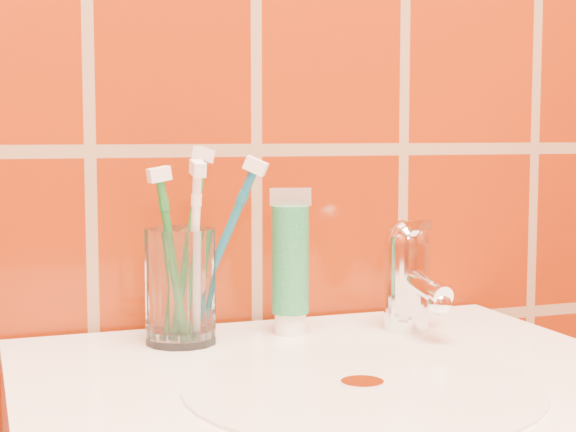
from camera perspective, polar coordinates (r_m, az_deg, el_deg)
name	(u,v)px	position (r m, az deg, el deg)	size (l,w,h in m)	color
glass_tumbler	(181,286)	(0.89, -6.95, -4.52)	(0.07, 0.07, 0.12)	white
toothpaste_tube	(290,266)	(0.92, 0.15, -3.25)	(0.04, 0.04, 0.15)	white
faucet	(409,271)	(0.95, 7.80, -3.58)	(0.05, 0.11, 0.12)	white
toothbrush_0	(172,258)	(0.87, -7.48, -2.72)	(0.05, 0.03, 0.19)	#1B6728
toothbrush_1	(219,252)	(0.88, -4.45, -2.34)	(0.09, 0.06, 0.19)	#0D5470
toothbrush_2	(189,244)	(0.91, -6.42, -1.82)	(0.06, 0.05, 0.20)	#1B6829
toothbrush_3	(194,255)	(0.87, -6.09, -2.51)	(0.02, 0.06, 0.19)	white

